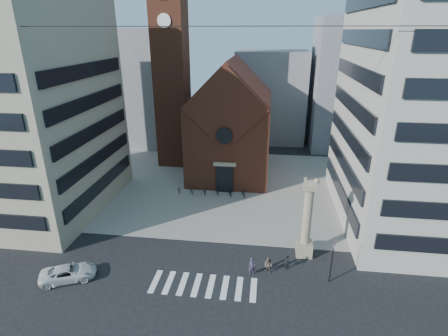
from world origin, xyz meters
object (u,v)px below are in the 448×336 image
(lion_column, at_px, (306,225))
(pedestrian_0, at_px, (252,266))
(pedestrian_1, at_px, (268,265))
(white_car, at_px, (68,273))
(scooter_0, at_px, (179,190))
(traffic_light, at_px, (332,261))
(pedestrian_2, at_px, (287,262))

(lion_column, height_order, pedestrian_0, lion_column)
(pedestrian_0, distance_m, pedestrian_1, 1.61)
(white_car, xyz_separation_m, scooter_0, (5.68, 19.48, -0.21))
(lion_column, relative_size, white_car, 1.75)
(traffic_light, xyz_separation_m, scooter_0, (-18.42, 16.78, -1.81))
(pedestrian_2, bearing_deg, pedestrian_0, 87.17)
(lion_column, bearing_deg, scooter_0, 142.12)
(white_car, height_order, pedestrian_2, pedestrian_2)
(white_car, distance_m, pedestrian_0, 17.15)
(lion_column, xyz_separation_m, white_car, (-22.11, -6.71, -2.77))
(white_car, relative_size, pedestrian_2, 3.19)
(pedestrian_1, bearing_deg, pedestrian_2, 62.10)
(scooter_0, bearing_deg, pedestrian_0, -72.39)
(pedestrian_0, relative_size, pedestrian_1, 1.07)
(lion_column, height_order, white_car, lion_column)
(white_car, bearing_deg, scooter_0, -40.47)
(pedestrian_1, xyz_separation_m, pedestrian_2, (1.79, 0.88, -0.10))
(pedestrian_0, relative_size, pedestrian_2, 1.21)
(lion_column, xyz_separation_m, scooter_0, (-16.42, 12.78, -2.98))
(pedestrian_1, xyz_separation_m, scooter_0, (-12.78, 16.23, -0.40))
(traffic_light, relative_size, scooter_0, 2.66)
(traffic_light, bearing_deg, pedestrian_1, 174.40)
(pedestrian_1, bearing_deg, traffic_light, 30.36)
(lion_column, bearing_deg, traffic_light, -63.54)
(pedestrian_1, height_order, scooter_0, pedestrian_1)
(pedestrian_0, bearing_deg, traffic_light, -10.08)
(traffic_light, bearing_deg, white_car, -173.59)
(traffic_light, bearing_deg, pedestrian_0, 179.28)
(traffic_light, bearing_deg, scooter_0, 137.66)
(traffic_light, xyz_separation_m, pedestrian_0, (-7.17, 0.09, -1.35))
(white_car, relative_size, pedestrian_0, 2.64)
(pedestrian_0, xyz_separation_m, pedestrian_1, (1.54, 0.46, -0.06))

